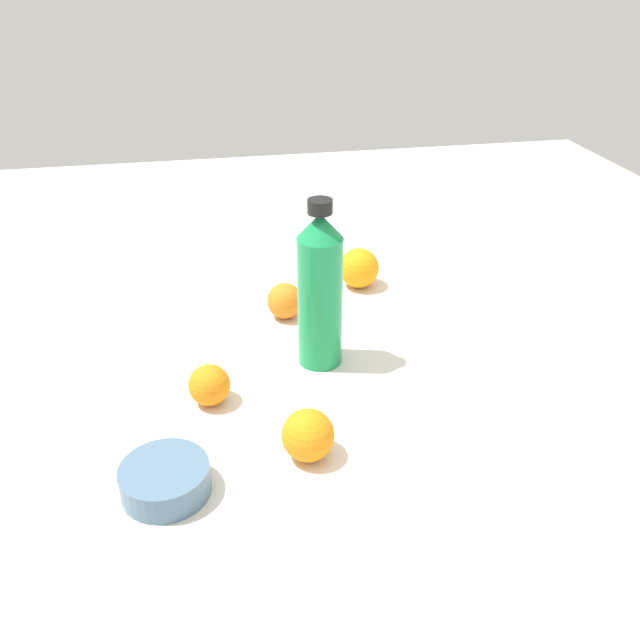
{
  "coord_description": "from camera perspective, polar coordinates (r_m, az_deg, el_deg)",
  "views": [
    {
      "loc": [
        0.13,
        0.98,
        0.63
      ],
      "look_at": [
        -0.05,
        0.05,
        0.08
      ],
      "focal_mm": 36.97,
      "sensor_mm": 36.0,
      "label": 1
    }
  ],
  "objects": [
    {
      "name": "ground_plane",
      "position": [
        1.17,
        -2.7,
        -2.43
      ],
      "size": [
        2.4,
        2.4,
        0.0
      ],
      "primitive_type": "plane",
      "color": "silver"
    },
    {
      "name": "water_bottle",
      "position": [
        1.07,
        -0.0,
        2.66
      ],
      "size": [
        0.07,
        0.07,
        0.29
      ],
      "rotation": [
        0.0,
        0.0,
        1.62
      ],
      "color": "#198C4C",
      "rests_on": "ground_plane"
    },
    {
      "name": "orange_0",
      "position": [
        1.04,
        -9.56,
        -5.57
      ],
      "size": [
        0.07,
        0.07,
        0.07
      ],
      "primitive_type": "sphere",
      "color": "orange",
      "rests_on": "ground_plane"
    },
    {
      "name": "orange_1",
      "position": [
        0.92,
        -1.05,
        -9.93
      ],
      "size": [
        0.07,
        0.07,
        0.07
      ],
      "primitive_type": "sphere",
      "color": "orange",
      "rests_on": "ground_plane"
    },
    {
      "name": "orange_2",
      "position": [
        1.25,
        -3.05,
        1.66
      ],
      "size": [
        0.07,
        0.07,
        0.07
      ],
      "primitive_type": "sphere",
      "color": "orange",
      "rests_on": "ground_plane"
    },
    {
      "name": "orange_3",
      "position": [
        1.37,
        3.39,
        4.52
      ],
      "size": [
        0.08,
        0.08,
        0.08
      ],
      "primitive_type": "sphere",
      "color": "orange",
      "rests_on": "ground_plane"
    },
    {
      "name": "ceramic_bowl",
      "position": [
        0.9,
        -13.25,
        -13.31
      ],
      "size": [
        0.12,
        0.12,
        0.04
      ],
      "primitive_type": "cylinder",
      "color": "slate",
      "rests_on": "ground_plane"
    }
  ]
}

